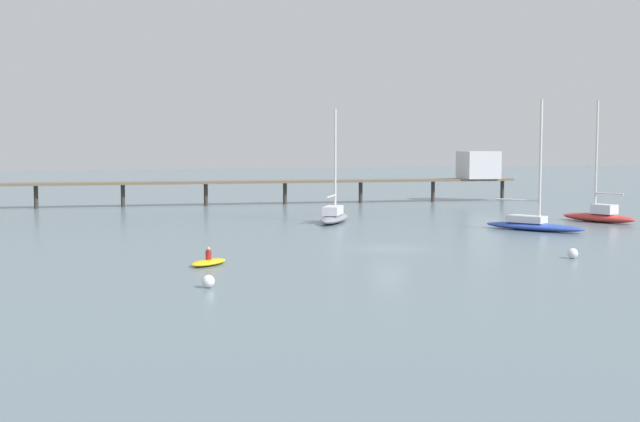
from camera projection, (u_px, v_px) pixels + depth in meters
name	position (u px, v px, depth m)	size (l,w,h in m)	color
ground_plane	(390.00, 249.00, 57.39)	(400.00, 400.00, 0.00)	slate
pier	(373.00, 173.00, 103.60)	(71.71, 9.87, 6.66)	brown
sailboat_red	(599.00, 214.00, 77.47)	(4.80, 7.90, 11.73)	red
sailboat_blue	(533.00, 223.00, 69.88)	(6.78, 8.87, 11.37)	#2D4CB7
sailboat_gray	(334.00, 215.00, 76.94)	(6.12, 8.25, 10.89)	gray
dinghy_yellow	(209.00, 262.00, 49.53)	(3.16, 3.03, 1.14)	yellow
mooring_buoy_outer	(573.00, 253.00, 52.40)	(0.69, 0.69, 0.69)	silver
mooring_buoy_near	(208.00, 281.00, 41.60)	(0.68, 0.68, 0.68)	silver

